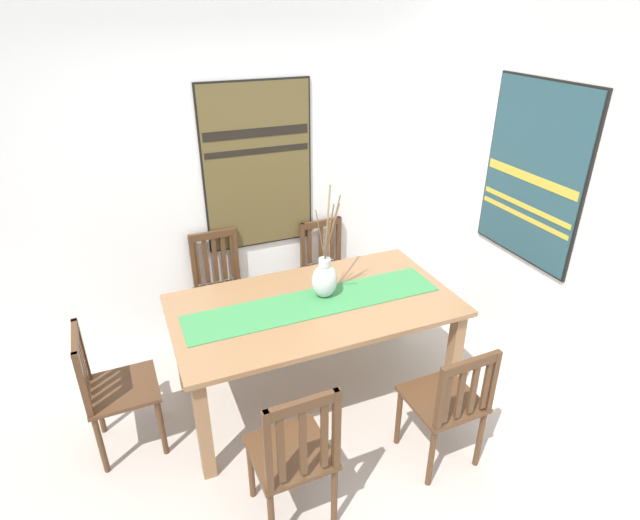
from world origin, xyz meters
The scene contains 13 objects.
ground_plane centered at (0.00, 0.00, -0.01)m, with size 6.40×6.40×0.03m, color #B2A89E.
wall_back centered at (0.00, 1.86, 1.35)m, with size 6.40×0.12×2.70m, color white.
wall_side centered at (1.86, 0.00, 1.35)m, with size 0.12×6.40×2.70m, color white.
dining_table centered at (0.19, 0.67, 0.68)m, with size 1.93×1.05×0.78m.
table_runner centered at (0.19, 0.67, 0.78)m, with size 1.78×0.36×0.01m, color #388447.
centerpiece_vase centered at (0.29, 0.72, 0.92)m, with size 0.21×0.37×0.75m.
chair_0 centered at (0.69, -0.23, 0.48)m, with size 0.43×0.43×0.89m.
chair_1 centered at (-0.27, 1.62, 0.50)m, with size 0.43×0.43×0.95m.
chair_2 centered at (0.69, 1.61, 0.47)m, with size 0.44×0.44×0.90m.
chair_3 centered at (-0.31, -0.26, 0.50)m, with size 0.43×0.43×0.98m.
chair_4 centered at (-1.17, 0.67, 0.49)m, with size 0.43×0.43×0.91m.
painting_on_back_wall centered at (0.15, 1.79, 1.43)m, with size 0.90×0.05×1.35m.
painting_on_side_wall centered at (1.79, 0.53, 1.54)m, with size 0.05×0.91×1.27m.
Camera 1 is at (-0.92, -2.08, 2.62)m, focal length 28.59 mm.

